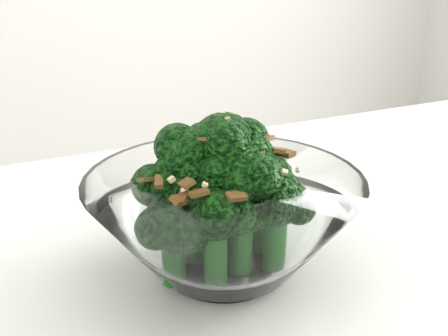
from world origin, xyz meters
TOP-DOWN VIEW (x-y plane):
  - table at (-0.05, 0.11)m, footprint 1.27×0.92m
  - broccoli_dish at (-0.24, 0.18)m, footprint 0.24×0.24m

SIDE VIEW (x-z plane):
  - table at x=-0.05m, z-range 0.31..1.06m
  - broccoli_dish at x=-0.24m, z-range 0.73..0.88m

